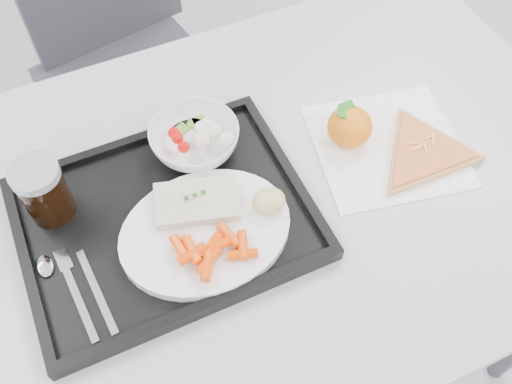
{
  "coord_description": "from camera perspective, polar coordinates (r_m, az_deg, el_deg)",
  "views": [
    {
      "loc": [
        -0.23,
        -0.19,
        1.54
      ],
      "look_at": [
        -0.02,
        0.28,
        0.77
      ],
      "focal_mm": 40.0,
      "sensor_mm": 36.0,
      "label": 1
    }
  ],
  "objects": [
    {
      "name": "chair",
      "position": [
        1.55,
        -13.3,
        14.29
      ],
      "size": [
        0.49,
        0.49,
        0.93
      ],
      "color": "#313138",
      "rests_on": "ground"
    },
    {
      "name": "carrot_pile",
      "position": [
        0.84,
        -4.59,
        -5.86
      ],
      "size": [
        0.12,
        0.09,
        0.02
      ],
      "color": "#F94605",
      "rests_on": "dinner_plate"
    },
    {
      "name": "salad_contents",
      "position": [
        0.96,
        -5.46,
        5.82
      ],
      "size": [
        0.1,
        0.08,
        0.02
      ],
      "color": "red",
      "rests_on": "salad_bowl"
    },
    {
      "name": "bread_roll",
      "position": [
        0.88,
        1.28,
        -0.93
      ],
      "size": [
        0.06,
        0.06,
        0.03
      ],
      "color": "#DFB17C",
      "rests_on": "dinner_plate"
    },
    {
      "name": "tangerine",
      "position": [
        1.0,
        9.35,
        6.47
      ],
      "size": [
        0.1,
        0.1,
        0.08
      ],
      "color": "orange",
      "rests_on": "napkin"
    },
    {
      "name": "pizza_slice",
      "position": [
        1.03,
        16.46,
        3.76
      ],
      "size": [
        0.31,
        0.31,
        0.02
      ],
      "color": "tan",
      "rests_on": "napkin"
    },
    {
      "name": "fish_fillet",
      "position": [
        0.89,
        -5.97,
        -0.97
      ],
      "size": [
        0.15,
        0.11,
        0.03
      ],
      "color": "beige",
      "rests_on": "dinner_plate"
    },
    {
      "name": "napkin",
      "position": [
        1.03,
        12.97,
        4.51
      ],
      "size": [
        0.29,
        0.28,
        0.0
      ],
      "color": "white",
      "rests_on": "table"
    },
    {
      "name": "salad_bowl",
      "position": [
        0.97,
        -6.16,
        5.32
      ],
      "size": [
        0.15,
        0.15,
        0.05
      ],
      "color": "white",
      "rests_on": "tray"
    },
    {
      "name": "cutlery",
      "position": [
        0.89,
        -18.02,
        -8.54
      ],
      "size": [
        0.09,
        0.17,
        0.01
      ],
      "color": "silver",
      "rests_on": "tray"
    },
    {
      "name": "table",
      "position": [
        1.01,
        0.5,
        -1.62
      ],
      "size": [
        1.2,
        0.8,
        0.75
      ],
      "color": "silver",
      "rests_on": "ground"
    },
    {
      "name": "cola_glass",
      "position": [
        0.92,
        -20.49,
        0.13
      ],
      "size": [
        0.07,
        0.07,
        0.11
      ],
      "color": "black",
      "rests_on": "tray"
    },
    {
      "name": "dinner_plate",
      "position": [
        0.88,
        -5.07,
        -3.97
      ],
      "size": [
        0.27,
        0.27,
        0.02
      ],
      "color": "white",
      "rests_on": "tray"
    },
    {
      "name": "tray",
      "position": [
        0.92,
        -9.0,
        -2.74
      ],
      "size": [
        0.45,
        0.35,
        0.03
      ],
      "color": "black",
      "rests_on": "table"
    }
  ]
}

